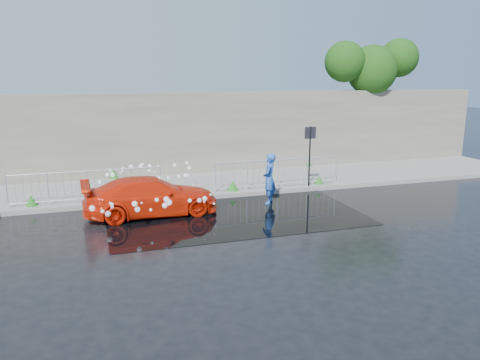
# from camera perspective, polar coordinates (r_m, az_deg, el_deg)

# --- Properties ---
(ground) EXTENTS (90.00, 90.00, 0.00)m
(ground) POSITION_cam_1_polar(r_m,az_deg,el_deg) (14.22, -1.61, -5.40)
(ground) COLOR black
(ground) RESTS_ON ground
(pavement) EXTENTS (30.00, 4.00, 0.15)m
(pavement) POSITION_cam_1_polar(r_m,az_deg,el_deg) (18.88, -5.77, -0.60)
(pavement) COLOR slate
(pavement) RESTS_ON ground
(curb) EXTENTS (30.00, 0.25, 0.16)m
(curb) POSITION_cam_1_polar(r_m,az_deg,el_deg) (16.99, -4.38, -2.09)
(curb) COLOR slate
(curb) RESTS_ON ground
(retaining_wall) EXTENTS (30.00, 0.60, 3.50)m
(retaining_wall) POSITION_cam_1_polar(r_m,az_deg,el_deg) (20.69, -7.14, 5.68)
(retaining_wall) COLOR #605950
(retaining_wall) RESTS_ON pavement
(puddle) EXTENTS (8.00, 5.00, 0.01)m
(puddle) POSITION_cam_1_polar(r_m,az_deg,el_deg) (15.27, -0.83, -4.07)
(puddle) COLOR black
(puddle) RESTS_ON ground
(sign_post) EXTENTS (0.45, 0.06, 2.50)m
(sign_post) POSITION_cam_1_polar(r_m,az_deg,el_deg) (18.13, 8.52, 4.06)
(sign_post) COLOR black
(sign_post) RESTS_ON ground
(tree) EXTENTS (4.93, 2.44, 6.15)m
(tree) POSITION_cam_1_polar(r_m,az_deg,el_deg) (24.29, 15.75, 13.22)
(tree) COLOR #332114
(tree) RESTS_ON ground
(railing_left) EXTENTS (5.05, 0.05, 1.10)m
(railing_left) POSITION_cam_1_polar(r_m,az_deg,el_deg) (16.77, -18.13, -0.60)
(railing_left) COLOR silver
(railing_left) RESTS_ON pavement
(railing_right) EXTENTS (5.05, 0.05, 1.10)m
(railing_right) POSITION_cam_1_polar(r_m,az_deg,el_deg) (18.05, 4.64, 0.93)
(railing_right) COLOR silver
(railing_right) RESTS_ON pavement
(weeds) EXTENTS (12.17, 3.93, 0.44)m
(weeds) POSITION_cam_1_polar(r_m,az_deg,el_deg) (18.31, -7.22, -0.26)
(weeds) COLOR #204F15
(weeds) RESTS_ON pavement
(water_spray) EXTENTS (3.74, 5.65, 1.02)m
(water_spray) POSITION_cam_1_polar(r_m,az_deg,el_deg) (16.00, -11.63, -0.76)
(water_spray) COLOR white
(water_spray) RESTS_ON ground
(red_car) EXTENTS (4.32, 1.91, 1.23)m
(red_car) POSITION_cam_1_polar(r_m,az_deg,el_deg) (15.25, -10.78, -1.95)
(red_car) COLOR red
(red_car) RESTS_ON ground
(person) EXTENTS (0.69, 0.77, 1.77)m
(person) POSITION_cam_1_polar(r_m,az_deg,el_deg) (16.27, 3.60, 0.15)
(person) COLOR blue
(person) RESTS_ON ground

